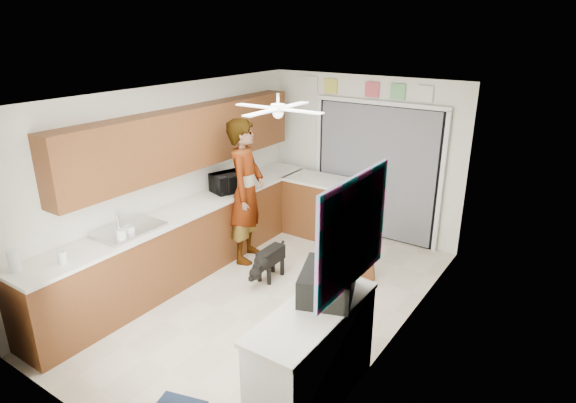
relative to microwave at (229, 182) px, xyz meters
The scene contains 38 objects.
floor 1.82m from the microwave, 30.84° to the right, with size 5.00×5.00×0.00m, color beige.
ceiling 2.04m from the microwave, 30.84° to the right, with size 5.00×5.00×0.00m, color white.
wall_back 2.16m from the microwave, 54.29° to the left, with size 3.20×3.20×0.00m, color white.
wall_front 3.49m from the microwave, 68.86° to the right, with size 3.20×3.20×0.00m, color white.
wall_left 0.84m from the microwave, 114.54° to the right, with size 5.00×5.00×0.00m, color white.
wall_right 2.96m from the microwave, 14.72° to the right, with size 5.00×5.00×0.00m, color white.
left_base_cabinets 0.98m from the microwave, 93.26° to the right, with size 0.60×4.80×0.90m, color brown.
left_countertop 0.77m from the microwave, 92.50° to the right, with size 0.62×4.80×0.04m, color white.
upper_cabinets 0.93m from the microwave, 108.36° to the right, with size 0.32×4.00×0.80m, color brown.
sink_basin 1.76m from the microwave, 91.07° to the right, with size 0.50×0.76×0.06m, color silver.
faucet 1.77m from the microwave, 97.25° to the right, with size 0.03×0.03×0.22m, color silver.
peninsula_base 1.59m from the microwave, 58.78° to the left, with size 1.00×0.60×0.90m, color brown.
peninsula_top 1.47m from the microwave, 58.78° to the left, with size 1.04×0.64×0.04m, color white.
back_opening_recess 2.29m from the microwave, 48.76° to the left, with size 2.00×0.06×2.10m, color black.
curtain_panel 2.26m from the microwave, 48.09° to the left, with size 1.90×0.03×2.05m, color gray.
door_trim_left 1.76m from the microwave, 73.91° to the left, with size 0.06×0.04×2.10m, color white.
door_trim_right 3.04m from the microwave, 33.76° to the left, with size 0.06×0.04×2.10m, color white.
door_trim_head 2.49m from the microwave, 48.26° to the left, with size 2.10×0.04×0.06m, color white.
header_frame_0 2.21m from the microwave, 69.08° to the left, with size 0.22×0.02×0.22m, color #D4CF46.
header_frame_2 2.51m from the microwave, 51.71° to the left, with size 0.22×0.02×0.22m, color #C74A56.
header_frame_3 2.75m from the microwave, 44.37° to the left, with size 0.22×0.02×0.22m, color #67B56E.
header_frame_4 3.02m from the microwave, 38.55° to the left, with size 0.22×0.02×0.22m, color silver.
route66_sign 2.13m from the microwave, 79.87° to the left, with size 0.22×0.02×0.26m, color silver.
right_counter_base 3.32m from the microwave, 36.80° to the right, with size 0.50×1.40×0.90m, color white.
right_counter_top 3.25m from the microwave, 36.91° to the right, with size 0.54×1.44×0.04m, color white.
abstract_painting 3.38m from the microwave, 31.68° to the right, with size 0.03×1.15×0.95m, color #FF5DD6.
ceiling_fan 1.85m from the microwave, 23.66° to the right, with size 1.14×1.14×0.24m, color white.
microwave is the anchor object (origin of this frame).
cup 1.82m from the microwave, 88.26° to the right, with size 0.14×0.14×0.11m, color white.
jar_a 1.99m from the microwave, 85.78° to the right, with size 0.11×0.11×0.15m, color silver.
jar_b 2.64m from the microwave, 88.61° to the right, with size 0.09×0.09×0.13m, color silver.
paper_towel_roll 3.01m from the microwave, 93.14° to the right, with size 0.11×0.11×0.23m, color white.
suitcase 3.07m from the microwave, 33.04° to the right, with size 0.45×0.60×0.26m, color black.
suitcase_rim 3.08m from the microwave, 33.04° to the right, with size 0.44×0.58×0.02m, color yellow.
suitcase_lid 2.94m from the microwave, 28.27° to the right, with size 0.42×0.03×0.50m, color black.
cabinet_door_panel 2.11m from the microwave, ahead, with size 0.45×0.03×0.67m, color brown.
man 0.37m from the microwave, ahead, with size 0.74×0.49×2.04m, color white.
dog 1.34m from the microwave, 19.92° to the right, with size 0.26×0.62×0.48m, color black.
Camera 1 is at (3.12, -4.21, 3.22)m, focal length 30.00 mm.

